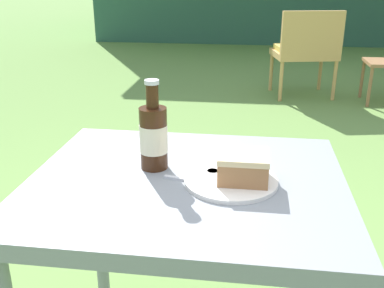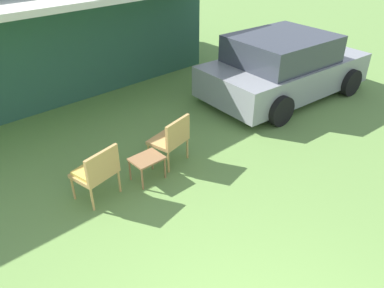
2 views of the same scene
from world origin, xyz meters
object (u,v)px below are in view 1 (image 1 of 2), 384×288
object	(u,v)px
wicker_chair_cushioned	(306,48)
cola_bottle_near	(154,136)
cake_on_plate	(238,172)
patio_table	(187,212)

from	to	relation	value
wicker_chair_cushioned	cola_bottle_near	world-z (taller)	cola_bottle_near
cake_on_plate	cola_bottle_near	world-z (taller)	cola_bottle_near
patio_table	cake_on_plate	xyz separation A→B (m)	(0.12, -0.01, 0.12)
patio_table	cake_on_plate	world-z (taller)	cake_on_plate
wicker_chair_cushioned	cake_on_plate	size ratio (longest dim) A/B	3.89
patio_table	cola_bottle_near	world-z (taller)	cola_bottle_near
cola_bottle_near	cake_on_plate	bearing A→B (deg)	-16.40
cake_on_plate	wicker_chair_cushioned	bearing A→B (deg)	81.58
wicker_chair_cushioned	cola_bottle_near	xyz separation A→B (m)	(-0.74, -3.51, 0.33)
wicker_chair_cushioned	cola_bottle_near	size ratio (longest dim) A/B	3.80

